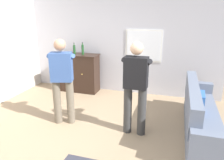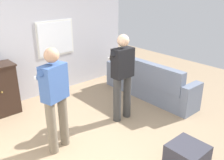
# 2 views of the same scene
# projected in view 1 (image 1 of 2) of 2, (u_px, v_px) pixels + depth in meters

# --- Properties ---
(ground) EXTENTS (10.40, 10.40, 0.00)m
(ground) POSITION_uv_depth(u_px,v_px,m) (83.00, 141.00, 3.80)
(ground) COLOR #9E8466
(wall_back_with_window) EXTENTS (5.20, 0.15, 2.80)m
(wall_back_with_window) POSITION_uv_depth(u_px,v_px,m) (122.00, 41.00, 5.80)
(wall_back_with_window) COLOR silver
(wall_back_with_window) RESTS_ON ground
(couch) EXTENTS (0.57, 2.41, 0.91)m
(couch) POSITION_uv_depth(u_px,v_px,m) (200.00, 116.00, 3.95)
(couch) COLOR slate
(couch) RESTS_ON ground
(sideboard_cabinet) EXTENTS (1.17, 0.49, 1.04)m
(sideboard_cabinet) POSITION_uv_depth(u_px,v_px,m) (78.00, 73.00, 6.07)
(sideboard_cabinet) COLOR black
(sideboard_cabinet) RESTS_ON ground
(bottle_wine_green) EXTENTS (0.06, 0.06, 0.31)m
(bottle_wine_green) POSITION_uv_depth(u_px,v_px,m) (74.00, 50.00, 5.86)
(bottle_wine_green) COLOR #1E4C23
(bottle_wine_green) RESTS_ON sideboard_cabinet
(bottle_liquor_amber) EXTENTS (0.06, 0.06, 0.33)m
(bottle_liquor_amber) POSITION_uv_depth(u_px,v_px,m) (83.00, 49.00, 5.81)
(bottle_liquor_amber) COLOR #1E4C23
(bottle_liquor_amber) RESTS_ON sideboard_cabinet
(person_standing_left) EXTENTS (0.54, 0.52, 1.68)m
(person_standing_left) POSITION_uv_depth(u_px,v_px,m) (62.00, 78.00, 4.17)
(person_standing_left) COLOR #6B6051
(person_standing_left) RESTS_ON ground
(person_standing_right) EXTENTS (0.56, 0.48, 1.68)m
(person_standing_right) POSITION_uv_depth(u_px,v_px,m) (136.00, 85.00, 3.79)
(person_standing_right) COLOR #383838
(person_standing_right) RESTS_ON ground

